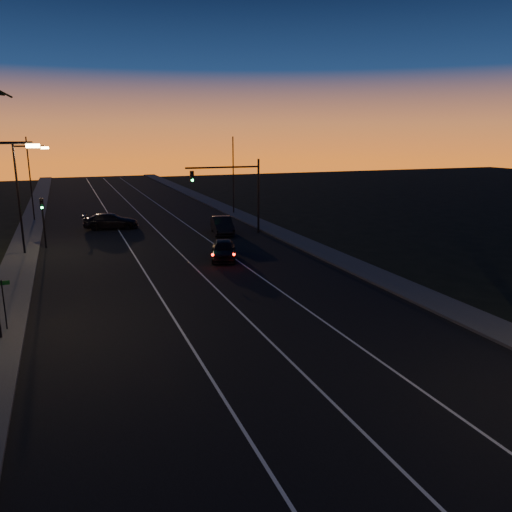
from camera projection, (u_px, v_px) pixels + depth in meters
name	position (u px, v px, depth m)	size (l,w,h in m)	color
road	(186.00, 266.00, 35.77)	(20.00, 170.00, 0.01)	black
sidewalk_left	(14.00, 281.00, 31.85)	(2.40, 170.00, 0.16)	#373734
sidewalk_right	(324.00, 252.00, 39.66)	(2.40, 170.00, 0.16)	#373734
lane_stripe_left	(144.00, 270.00, 34.72)	(0.12, 160.00, 0.01)	silver
lane_stripe_mid	(193.00, 265.00, 35.94)	(0.12, 160.00, 0.01)	silver
lane_stripe_right	(238.00, 261.00, 37.16)	(0.12, 160.00, 0.01)	silver
streetlight_left_far	(22.00, 190.00, 38.11)	(2.55, 0.26, 8.50)	black
street_sign	(4.00, 299.00, 23.46)	(0.70, 0.06, 2.60)	black
signal_mast	(235.00, 184.00, 46.19)	(7.10, 0.41, 7.00)	black
signal_post	(43.00, 214.00, 40.83)	(0.28, 0.37, 4.20)	black
far_pole_left	(30.00, 180.00, 53.55)	(0.14, 0.14, 9.00)	black
far_pole_right	(233.00, 176.00, 58.50)	(0.14, 0.14, 9.00)	black
lead_car	(224.00, 250.00, 37.60)	(3.10, 5.17, 1.50)	black
right_car	(222.00, 225.00, 47.26)	(2.50, 5.16, 1.63)	black
cross_car	(111.00, 221.00, 49.87)	(5.61, 2.88, 1.56)	black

